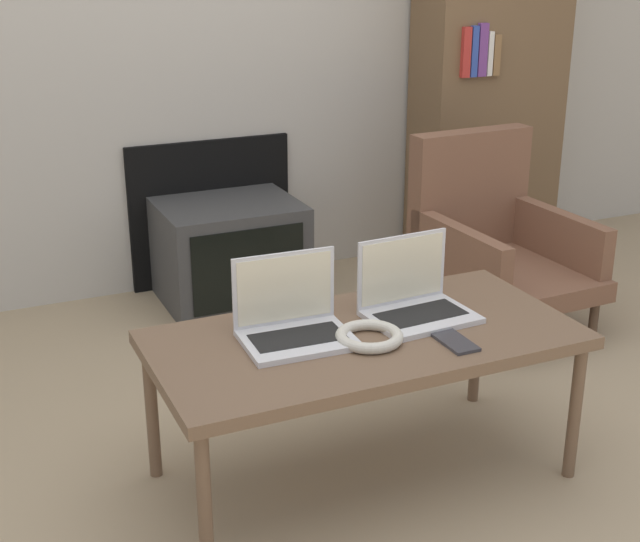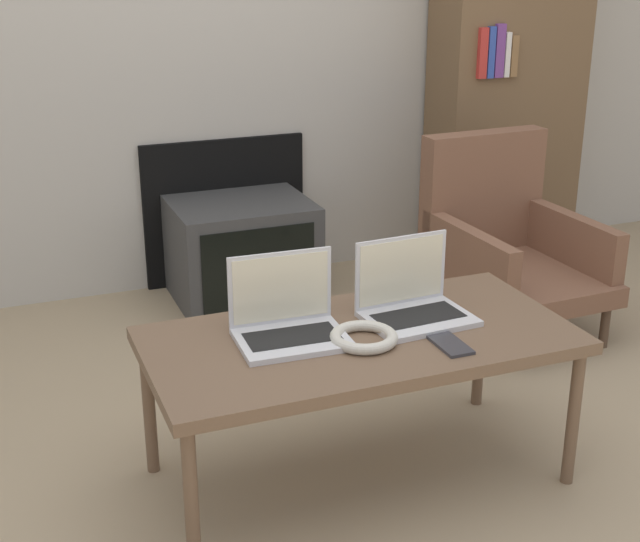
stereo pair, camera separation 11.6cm
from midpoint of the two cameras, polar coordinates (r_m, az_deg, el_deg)
name	(u,v)px [view 2 (the right image)]	position (r m, az deg, el deg)	size (l,w,h in m)	color
ground_plane	(373,495)	(2.60, 4.74, -14.14)	(14.00, 14.00, 0.00)	#998466
table	(360,346)	(2.48, 3.93, -4.85)	(1.18, 0.58, 0.45)	brown
laptop_left	(288,320)	(2.42, -0.71, -3.16)	(0.31, 0.24, 0.22)	silver
laptop_right	(412,300)	(2.57, 7.18, -1.89)	(0.31, 0.24, 0.22)	silver
headphones	(364,337)	(2.41, 4.20, -4.26)	(0.19, 0.19, 0.03)	beige
phone	(449,344)	(2.42, 9.65, -4.64)	(0.07, 0.15, 0.01)	#333338
tv	(242,251)	(3.84, -4.15, 1.31)	(0.58, 0.48, 0.43)	#383838
armchair	(504,239)	(3.66, 12.59, 2.02)	(0.56, 0.68, 0.75)	brown
bookshelf	(507,89)	(4.35, 12.62, 11.32)	(0.70, 0.32, 1.64)	brown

